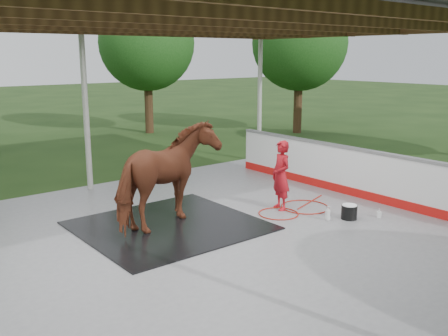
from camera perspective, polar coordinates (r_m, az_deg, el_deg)
ground at (r=8.99m, az=-2.50°, el=-8.78°), size 100.00×100.00×0.00m
concrete_slab at (r=8.98m, az=-2.50°, el=-8.63°), size 12.00×10.00×0.05m
pavilion_structure at (r=8.38m, az=-2.77°, el=17.32°), size 12.60×10.60×4.05m
dasher_board at (r=11.99m, az=15.47°, el=-0.74°), size 0.16×8.00×1.15m
tree_belt at (r=9.28m, az=-4.61°, el=15.76°), size 28.00×28.00×5.80m
rubber_mat at (r=9.82m, az=-6.28°, el=-6.54°), size 3.28×3.08×0.02m
horse at (r=9.54m, az=-6.42°, el=-0.91°), size 2.54×1.76×1.96m
handler at (r=10.69m, az=6.53°, el=-0.84°), size 0.49×0.62×1.49m
wash_bucket at (r=10.44m, az=14.12°, el=-4.86°), size 0.32×0.32×0.30m
soap_bottle_a at (r=10.26m, az=11.76°, el=-5.08°), size 0.12×0.12×0.30m
soap_bottle_b at (r=10.71m, az=17.30°, el=-4.95°), size 0.12×0.12×0.19m
hose_coil at (r=10.86m, az=8.12°, el=-4.69°), size 2.21×1.05×0.02m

